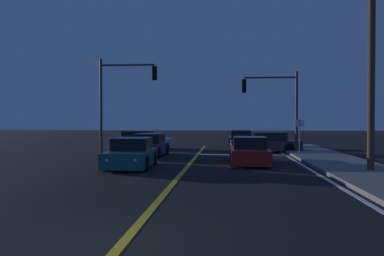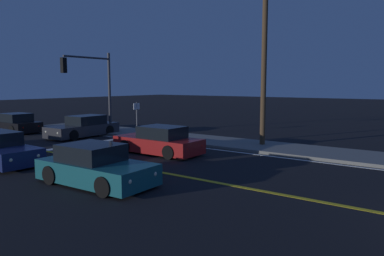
# 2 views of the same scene
# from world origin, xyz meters

# --- Properties ---
(ground_plane) EXTENTS (160.00, 160.00, 0.00)m
(ground_plane) POSITION_xyz_m (0.00, 0.00, 0.00)
(ground_plane) COLOR black
(sidewalk_right) EXTENTS (3.20, 35.67, 0.15)m
(sidewalk_right) POSITION_xyz_m (7.25, 9.91, 0.07)
(sidewalk_right) COLOR slate
(sidewalk_right) RESTS_ON ground
(lane_line_center) EXTENTS (0.20, 33.68, 0.01)m
(lane_line_center) POSITION_xyz_m (0.00, 9.91, 0.01)
(lane_line_center) COLOR gold
(lane_line_center) RESTS_ON ground
(lane_line_edge_right) EXTENTS (0.16, 33.68, 0.01)m
(lane_line_edge_right) POSITION_xyz_m (5.40, 9.91, 0.01)
(lane_line_edge_right) COLOR white
(lane_line_edge_right) RESTS_ON ground
(stop_bar) EXTENTS (5.65, 0.50, 0.01)m
(stop_bar) POSITION_xyz_m (2.82, 18.31, 0.01)
(stop_bar) COLOR white
(stop_bar) RESTS_ON ground
(car_following_oncoming_black) EXTENTS (1.94, 4.20, 1.34)m
(car_following_oncoming_black) POSITION_xyz_m (2.94, 26.45, 0.58)
(car_following_oncoming_black) COLOR black
(car_following_oncoming_black) RESTS_ON ground
(car_side_waiting_silver) EXTENTS (4.70, 1.98, 1.34)m
(car_side_waiting_silver) POSITION_xyz_m (-4.75, 23.45, 0.58)
(car_side_waiting_silver) COLOR #B2B5BA
(car_side_waiting_silver) RESTS_ON ground
(car_distant_tail_teal) EXTENTS (2.08, 4.22, 1.34)m
(car_distant_tail_teal) POSITION_xyz_m (-2.52, 11.23, 0.58)
(car_distant_tail_teal) COLOR #195960
(car_distant_tail_teal) RESTS_ON ground
(car_far_approaching_navy) EXTENTS (1.97, 4.46, 1.34)m
(car_far_approaching_navy) POSITION_xyz_m (-2.84, 17.15, 0.58)
(car_far_approaching_navy) COLOR navy
(car_far_approaching_navy) RESTS_ON ground
(car_mid_block_charcoal) EXTENTS (4.76, 2.06, 1.34)m
(car_mid_block_charcoal) POSITION_xyz_m (4.49, 20.91, 0.58)
(car_mid_block_charcoal) COLOR #2D2D33
(car_mid_block_charcoal) RESTS_ON ground
(car_parked_curb_red) EXTENTS (1.89, 4.46, 1.34)m
(car_parked_curb_red) POSITION_xyz_m (2.91, 13.15, 0.58)
(car_parked_curb_red) COLOR maroon
(car_parked_curb_red) RESTS_ON ground
(traffic_signal_near_right) EXTENTS (3.71, 0.28, 5.40)m
(traffic_signal_near_right) POSITION_xyz_m (5.09, 20.61, 3.60)
(traffic_signal_near_right) COLOR #38383D
(traffic_signal_near_right) RESTS_ON ground
(traffic_signal_far_left) EXTENTS (3.80, 0.28, 6.16)m
(traffic_signal_far_left) POSITION_xyz_m (-5.15, 19.21, 4.09)
(traffic_signal_far_left) COLOR #38383D
(traffic_signal_far_left) RESTS_ON ground
(utility_pole_right) EXTENTS (1.92, 0.28, 10.79)m
(utility_pole_right) POSITION_xyz_m (7.55, 9.91, 5.64)
(utility_pole_right) COLOR #4C3823
(utility_pole_right) RESTS_ON ground
(street_sign_corner) EXTENTS (0.56, 0.07, 2.22)m
(street_sign_corner) POSITION_xyz_m (6.15, 17.81, 1.50)
(street_sign_corner) COLOR slate
(street_sign_corner) RESTS_ON ground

